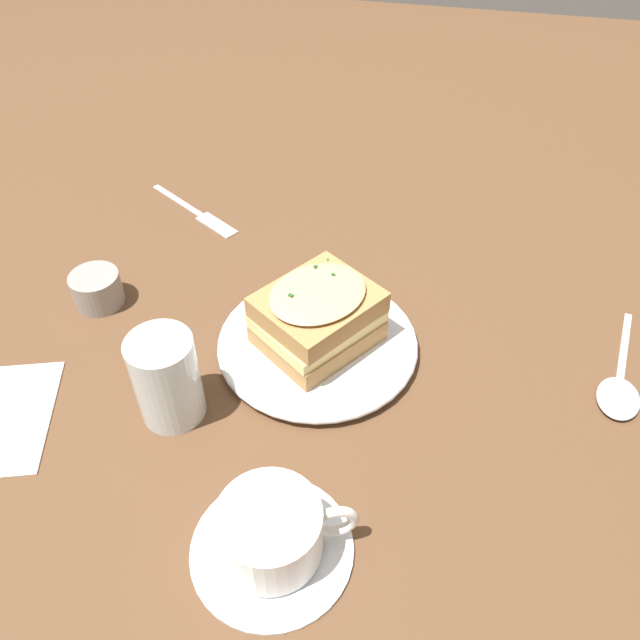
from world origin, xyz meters
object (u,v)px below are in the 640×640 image
(water_glass, at_px, (167,378))
(spoon, at_px, (619,392))
(teacup_with_saucer, at_px, (272,534))
(condiment_pot, at_px, (96,291))
(dinner_plate, at_px, (320,344))
(fork, at_px, (202,215))
(sandwich, at_px, (319,316))

(water_glass, bearing_deg, spoon, -75.01)
(teacup_with_saucer, height_order, spoon, teacup_with_saucer)
(teacup_with_saucer, relative_size, spoon, 0.81)
(condiment_pot, bearing_deg, water_glass, -131.41)
(dinner_plate, relative_size, water_glass, 2.24)
(dinner_plate, relative_size, fork, 1.38)
(fork, distance_m, spoon, 0.60)
(teacup_with_saucer, bearing_deg, dinner_plate, 71.79)
(teacup_with_saucer, bearing_deg, spoon, 17.03)
(water_glass, distance_m, fork, 0.36)
(sandwich, height_order, spoon, sandwich)
(sandwich, bearing_deg, condiment_pot, 86.62)
(spoon, height_order, condiment_pot, condiment_pot)
(sandwich, distance_m, teacup_with_saucer, 0.25)
(dinner_plate, xyz_separation_m, condiment_pot, (0.02, 0.28, 0.01))
(water_glass, bearing_deg, fork, 15.76)
(sandwich, height_order, fork, sandwich)
(water_glass, distance_m, spoon, 0.48)
(sandwich, bearing_deg, water_glass, 132.79)
(teacup_with_saucer, distance_m, spoon, 0.40)
(teacup_with_saucer, height_order, condiment_pot, teacup_with_saucer)
(fork, xyz_separation_m, condiment_pot, (-0.21, 0.06, 0.02))
(sandwich, xyz_separation_m, spoon, (0.00, -0.33, -0.05))
(dinner_plate, distance_m, condiment_pot, 0.28)
(dinner_plate, height_order, water_glass, water_glass)
(water_glass, relative_size, fork, 0.62)
(dinner_plate, relative_size, teacup_with_saucer, 1.58)
(condiment_pot, bearing_deg, sandwich, -93.38)
(spoon, bearing_deg, sandwich, 12.17)
(dinner_plate, bearing_deg, water_glass, 132.24)
(dinner_plate, height_order, sandwich, sandwich)
(dinner_plate, distance_m, spoon, 0.33)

